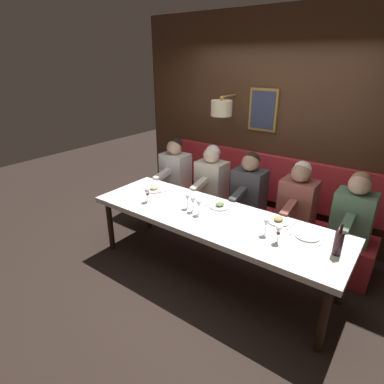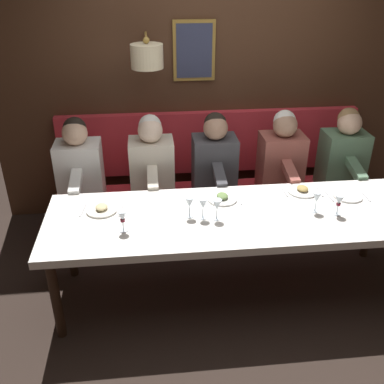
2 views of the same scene
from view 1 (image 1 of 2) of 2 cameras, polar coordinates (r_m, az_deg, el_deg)
The scene contains 20 objects.
ground_plane at distance 3.81m, azimuth 3.48°, elevation -14.21°, with size 12.00×12.00×0.00m, color black.
dining_table at distance 3.45m, azimuth 3.75°, elevation -5.16°, with size 0.90×2.84×0.74m.
banquette_bench at distance 4.35m, azimuth 10.04°, elevation -5.94°, with size 0.52×3.04×0.45m, color red.
back_wall_panel at distance 4.45m, azimuth 14.39°, elevation 10.08°, with size 0.59×4.24×2.90m.
diner_nearest at distance 3.78m, azimuth 27.23°, elevation -2.91°, with size 0.60×0.40×0.79m.
diner_near at distance 3.89m, azimuth 18.62°, elevation -0.76°, with size 0.60×0.40×0.79m.
diner_middle at distance 4.10m, azimuth 10.30°, elevation 1.33°, with size 0.60×0.40×0.79m.
diner_far at distance 4.37m, azimuth 3.53°, elevation 3.02°, with size 0.60×0.40×0.79m.
diner_farthest at distance 4.73m, azimuth -3.07°, elevation 4.62°, with size 0.60×0.40×0.79m.
place_setting_0 at distance 3.22m, azimuth 20.15°, elevation -7.43°, with size 0.24×0.31×0.01m.
place_setting_1 at distance 4.09m, azimuth -6.84°, elevation 0.54°, with size 0.24×0.33×0.05m.
place_setting_2 at distance 3.61m, azimuth 5.05°, elevation -2.48°, with size 0.24×0.32×0.05m.
place_setting_3 at distance 3.40m, azimuth 15.33°, elevation -4.99°, with size 0.24×0.31×0.05m.
wine_glass_0 at distance 3.10m, azimuth 13.25°, elevation -5.52°, with size 0.07×0.07×0.16m.
wine_glass_1 at distance 3.00m, azimuth 15.37°, elevation -6.74°, with size 0.07×0.07×0.16m.
wine_glass_2 at distance 3.54m, azimuth -0.79°, elevation -1.10°, with size 0.07×0.07×0.16m.
wine_glass_3 at distance 3.40m, azimuth 1.26°, elevation -2.22°, with size 0.07×0.07×0.16m.
wine_glass_4 at distance 3.74m, azimuth -8.06°, elevation -0.03°, with size 0.07×0.07×0.16m.
wine_glass_5 at distance 3.47m, azimuth 0.16°, elevation -1.66°, with size 0.07×0.07×0.16m.
wine_bottle at distance 2.99m, azimuth 24.93°, elevation -8.29°, with size 0.08×0.08×0.30m.
Camera 1 is at (-2.57, -1.62, 2.30)m, focal length 29.53 mm.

